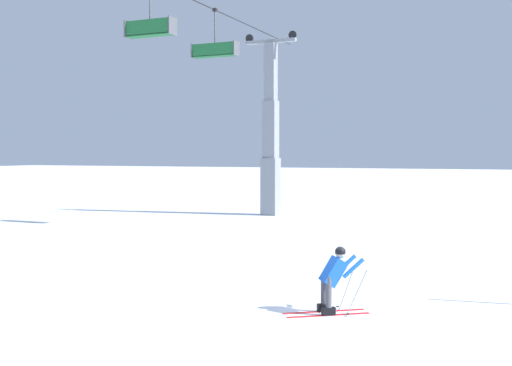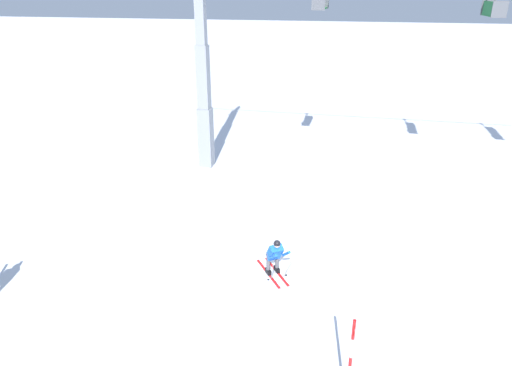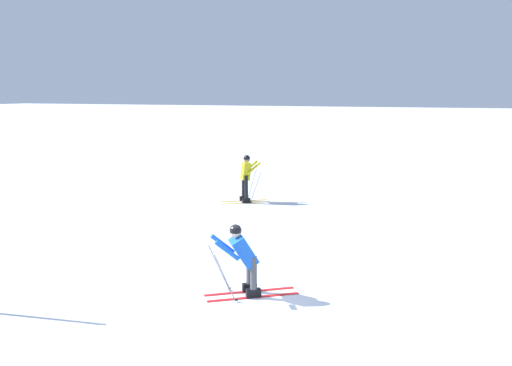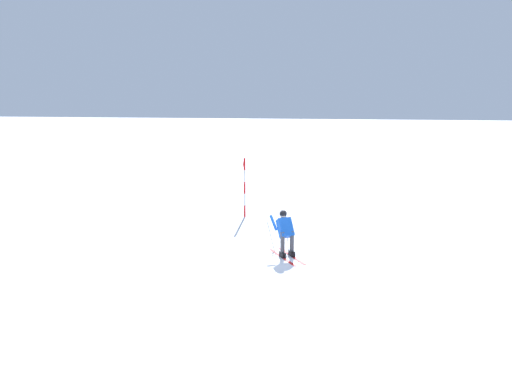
% 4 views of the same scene
% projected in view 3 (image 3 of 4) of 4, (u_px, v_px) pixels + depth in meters
% --- Properties ---
extents(ground_plane, '(260.00, 260.00, 0.00)m').
position_uv_depth(ground_plane, '(235.00, 303.00, 10.29)').
color(ground_plane, white).
extents(skier_carving_main, '(1.42, 1.69, 1.53)m').
position_uv_depth(skier_carving_main, '(243.00, 255.00, 10.52)').
color(skier_carving_main, red).
rests_on(skier_carving_main, ground_plane).
extents(skier_distant_uphill, '(1.40, 1.67, 1.70)m').
position_uv_depth(skier_distant_uphill, '(246.00, 175.00, 19.47)').
color(skier_distant_uphill, yellow).
rests_on(skier_distant_uphill, ground_plane).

